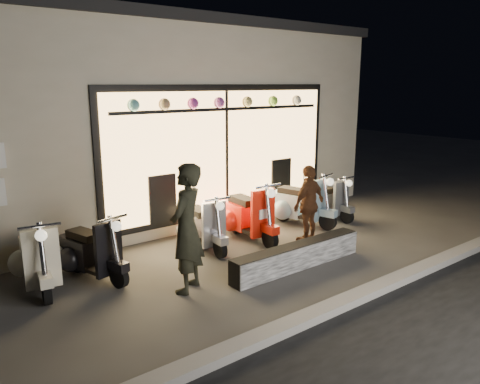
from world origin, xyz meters
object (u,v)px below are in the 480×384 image
object	(u,v)px
graffiti_barrier	(297,256)
scooter_red	(245,214)
woman	(309,204)
man	(187,228)
scooter_silver	(200,225)

from	to	relation	value
graffiti_barrier	scooter_red	xyz separation A→B (m)	(0.31, 1.75, 0.24)
graffiti_barrier	woman	world-z (taller)	woman
man	graffiti_barrier	bearing A→B (deg)	132.74
scooter_silver	woman	bearing A→B (deg)	-26.06
man	scooter_silver	bearing A→B (deg)	-164.32
man	woman	size ratio (longest dim) A/B	1.27
scooter_red	woman	world-z (taller)	woman
scooter_red	woman	distance (m)	1.25
scooter_silver	woman	size ratio (longest dim) A/B	0.95
scooter_red	man	size ratio (longest dim) A/B	0.84
scooter_silver	woman	world-z (taller)	woman
woman	scooter_silver	bearing A→B (deg)	-40.93
scooter_silver	man	distance (m)	1.94
man	woman	xyz separation A→B (m)	(2.88, 0.42, -0.20)
scooter_red	woman	size ratio (longest dim) A/B	1.06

